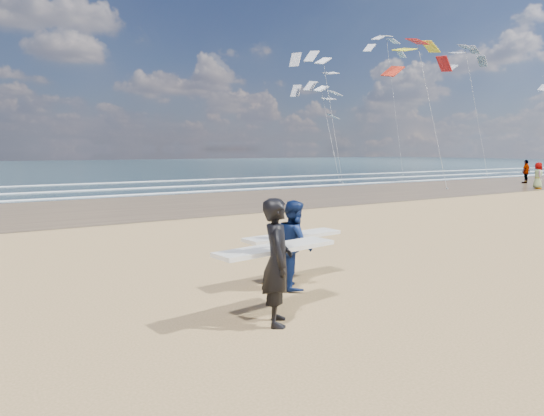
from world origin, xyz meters
TOP-DOWN VIEW (x-y plane):
  - wet_sand_strip at (20.00, 18.00)m, footprint 220.00×12.00m
  - ocean at (20.00, 72.00)m, footprint 220.00×100.00m
  - foam_breakers at (20.00, 28.10)m, footprint 220.00×11.70m
  - surfer_near at (-1.31, 0.46)m, footprint 2.25×1.19m
  - surfer_far at (0.06, 1.96)m, footprint 2.23×1.21m
  - beachgoer_0 at (28.08, 12.89)m, footprint 1.05×1.04m
  - beachgoer_1 at (32.62, 16.42)m, footprint 1.15×0.57m
  - kite_0 at (23.08, 18.53)m, footprint 6.67×4.83m
  - kite_1 at (20.48, 26.32)m, footprint 5.75×4.73m
  - kite_2 at (37.52, 25.10)m, footprint 6.22×4.78m
  - kite_5 at (33.86, 32.34)m, footprint 5.67×4.72m
  - kite_7 at (21.57, 28.01)m, footprint 5.45×4.70m

SIDE VIEW (x-z plane):
  - wet_sand_strip at x=20.00m, z-range 0.00..0.01m
  - ocean at x=20.00m, z-range 0.00..0.02m
  - foam_breakers at x=20.00m, z-range 0.02..0.08m
  - surfer_far at x=0.06m, z-range 0.01..1.76m
  - beachgoer_0 at x=28.08m, z-range 0.00..1.83m
  - beachgoer_1 at x=32.62m, z-range 0.00..1.89m
  - surfer_near at x=-1.31m, z-range 0.01..2.01m
  - kite_7 at x=21.57m, z-range 0.41..9.62m
  - kite_1 at x=20.48m, z-range 0.57..11.91m
  - kite_0 at x=23.08m, z-range 0.95..12.89m
  - kite_2 at x=37.52m, z-range 0.84..15.05m
  - kite_5 at x=33.86m, z-range 0.63..16.77m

